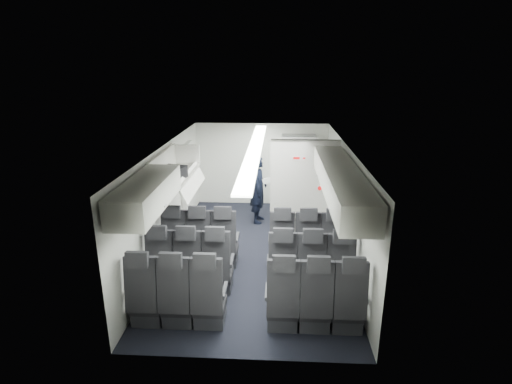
# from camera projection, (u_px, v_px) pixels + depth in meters

# --- Properties ---
(cabin_shell) EXTENTS (3.41, 6.01, 2.16)m
(cabin_shell) POSITION_uv_depth(u_px,v_px,m) (255.00, 200.00, 7.59)
(cabin_shell) COLOR black
(cabin_shell) RESTS_ON ground
(seat_row_front) EXTENTS (3.33, 0.56, 1.24)m
(seat_row_front) POSITION_uv_depth(u_px,v_px,m) (253.00, 246.00, 7.30)
(seat_row_front) COLOR #242427
(seat_row_front) RESTS_ON cabin_shell
(seat_row_mid) EXTENTS (3.33, 0.56, 1.24)m
(seat_row_mid) POSITION_uv_depth(u_px,v_px,m) (250.00, 271.00, 6.45)
(seat_row_mid) COLOR #242427
(seat_row_mid) RESTS_ON cabin_shell
(seat_row_rear) EXTENTS (3.33, 0.56, 1.24)m
(seat_row_rear) POSITION_uv_depth(u_px,v_px,m) (245.00, 302.00, 5.59)
(seat_row_rear) COLOR #242427
(seat_row_rear) RESTS_ON cabin_shell
(overhead_bin_left_rear) EXTENTS (0.53, 1.80, 0.40)m
(overhead_bin_left_rear) POSITION_uv_depth(u_px,v_px,m) (146.00, 195.00, 5.54)
(overhead_bin_left_rear) COLOR silver
(overhead_bin_left_rear) RESTS_ON cabin_shell
(overhead_bin_left_front_open) EXTENTS (0.64, 1.70, 0.72)m
(overhead_bin_left_front_open) POSITION_uv_depth(u_px,v_px,m) (175.00, 171.00, 7.24)
(overhead_bin_left_front_open) COLOR #9E9E93
(overhead_bin_left_front_open) RESTS_ON cabin_shell
(overhead_bin_right_rear) EXTENTS (0.53, 1.80, 0.40)m
(overhead_bin_right_rear) POSITION_uv_depth(u_px,v_px,m) (350.00, 198.00, 5.39)
(overhead_bin_right_rear) COLOR silver
(overhead_bin_right_rear) RESTS_ON cabin_shell
(overhead_bin_right_front) EXTENTS (0.53, 1.70, 0.40)m
(overhead_bin_right_front) POSITION_uv_depth(u_px,v_px,m) (333.00, 166.00, 7.06)
(overhead_bin_right_front) COLOR silver
(overhead_bin_right_front) RESTS_ON cabin_shell
(bulkhead_partition) EXTENTS (1.40, 0.15, 2.13)m
(bulkhead_partition) POSITION_uv_depth(u_px,v_px,m) (304.00, 190.00, 8.32)
(bulkhead_partition) COLOR silver
(bulkhead_partition) RESTS_ON cabin_shell
(galley_unit) EXTENTS (0.85, 0.52, 1.90)m
(galley_unit) POSITION_uv_depth(u_px,v_px,m) (298.00, 172.00, 10.18)
(galley_unit) COLOR #939399
(galley_unit) RESTS_ON cabin_shell
(boarding_door) EXTENTS (0.12, 1.27, 1.86)m
(boarding_door) POSITION_uv_depth(u_px,v_px,m) (188.00, 184.00, 9.20)
(boarding_door) COLOR silver
(boarding_door) RESTS_ON cabin_shell
(flight_attendant) EXTENTS (0.43, 0.61, 1.60)m
(flight_attendant) POSITION_uv_depth(u_px,v_px,m) (258.00, 189.00, 9.31)
(flight_attendant) COLOR black
(flight_attendant) RESTS_ON ground
(carry_on_bag) EXTENTS (0.44, 0.36, 0.23)m
(carry_on_bag) POSITION_uv_depth(u_px,v_px,m) (175.00, 172.00, 6.99)
(carry_on_bag) COLOR black
(carry_on_bag) RESTS_ON overhead_bin_left_front_open
(papers) EXTENTS (0.19, 0.05, 0.13)m
(papers) POSITION_uv_depth(u_px,v_px,m) (267.00, 181.00, 9.18)
(papers) COLOR white
(papers) RESTS_ON flight_attendant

